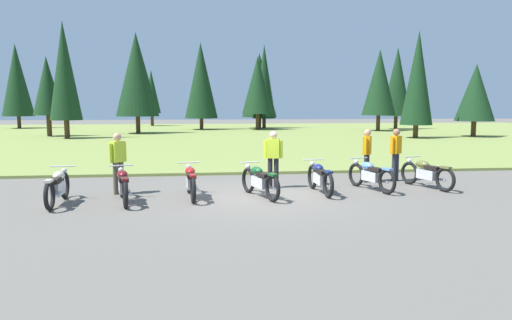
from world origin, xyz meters
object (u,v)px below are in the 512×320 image
at_px(motorcycle_maroon, 123,185).
at_px(motorcycle_british_green, 260,181).
at_px(motorcycle_cream, 58,187).
at_px(motorcycle_navy, 320,177).
at_px(motorcycle_olive, 426,173).
at_px(rider_with_back_turned, 367,152).
at_px(rider_in_hivis_vest, 118,159).
at_px(motorcycle_red, 191,181).
at_px(rider_near_row_end, 396,151).
at_px(motorcycle_sky_blue, 371,175).
at_px(rider_checking_bike, 273,156).

bearing_deg(motorcycle_maroon, motorcycle_british_green, 5.24).
bearing_deg(motorcycle_cream, motorcycle_maroon, 0.42).
relative_size(motorcycle_navy, motorcycle_olive, 1.04).
distance_m(motorcycle_british_green, rider_with_back_turned, 4.23).
bearing_deg(rider_in_hivis_vest, rider_with_back_turned, 9.04).
bearing_deg(motorcycle_british_green, motorcycle_red, 177.04).
height_order(motorcycle_british_green, rider_near_row_end, rider_near_row_end).
xyz_separation_m(rider_near_row_end, rider_with_back_turned, (-0.98, -0.08, 0.00)).
bearing_deg(rider_in_hivis_vest, motorcycle_sky_blue, -1.83).
distance_m(motorcycle_navy, rider_with_back_turned, 2.63).
xyz_separation_m(rider_in_hivis_vest, rider_with_back_turned, (7.43, 1.18, 0.00)).
xyz_separation_m(motorcycle_sky_blue, rider_near_row_end, (1.37, 1.49, 0.51)).
relative_size(motorcycle_navy, rider_near_row_end, 1.26).
distance_m(motorcycle_british_green, rider_checking_bike, 1.53).
relative_size(motorcycle_cream, motorcycle_red, 1.00).
bearing_deg(rider_checking_bike, motorcycle_red, -152.45).
xyz_separation_m(motorcycle_cream, rider_near_row_end, (9.65, 2.47, 0.51)).
xyz_separation_m(motorcycle_navy, motorcycle_sky_blue, (1.56, 0.28, 0.00)).
relative_size(motorcycle_sky_blue, rider_with_back_turned, 1.22).
xyz_separation_m(motorcycle_red, motorcycle_british_green, (1.80, -0.09, 0.00)).
xyz_separation_m(motorcycle_maroon, rider_with_back_turned, (7.11, 2.37, 0.51)).
height_order(motorcycle_maroon, rider_in_hivis_vest, rider_in_hivis_vest).
relative_size(motorcycle_red, rider_with_back_turned, 1.26).
bearing_deg(motorcycle_olive, motorcycle_british_green, -171.03).
height_order(motorcycle_navy, rider_with_back_turned, rider_with_back_turned).
bearing_deg(rider_checking_bike, rider_in_hivis_vest, -174.08).
bearing_deg(motorcycle_navy, rider_checking_bike, 140.35).
height_order(motorcycle_navy, rider_checking_bike, rider_checking_bike).
xyz_separation_m(motorcycle_red, motorcycle_sky_blue, (5.07, 0.56, 0.00)).
bearing_deg(motorcycle_maroon, motorcycle_olive, 7.46).
bearing_deg(motorcycle_sky_blue, motorcycle_olive, 4.66).
distance_m(motorcycle_red, motorcycle_olive, 6.85).
bearing_deg(motorcycle_red, motorcycle_sky_blue, 6.26).
relative_size(rider_near_row_end, rider_checking_bike, 1.00).
xyz_separation_m(rider_near_row_end, rider_checking_bike, (-4.08, -0.82, 0.00)).
relative_size(motorcycle_maroon, rider_in_hivis_vest, 1.24).
bearing_deg(rider_near_row_end, rider_checking_bike, -168.71).
height_order(motorcycle_cream, motorcycle_navy, same).
relative_size(rider_checking_bike, rider_with_back_turned, 1.00).
distance_m(rider_near_row_end, rider_checking_bike, 4.16).
distance_m(motorcycle_red, rider_with_back_turned, 5.83).
height_order(motorcycle_maroon, motorcycle_olive, same).
bearing_deg(motorcycle_olive, motorcycle_cream, -173.63).
height_order(motorcycle_british_green, motorcycle_olive, same).
bearing_deg(rider_with_back_turned, rider_near_row_end, 4.82).
relative_size(motorcycle_british_green, rider_checking_bike, 1.20).
xyz_separation_m(motorcycle_cream, motorcycle_british_green, (5.01, 0.33, 0.00)).
relative_size(motorcycle_red, motorcycle_navy, 1.00).
bearing_deg(motorcycle_red, motorcycle_olive, 5.86).
height_order(motorcycle_red, motorcycle_sky_blue, same).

